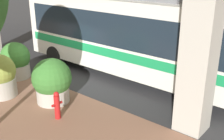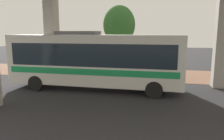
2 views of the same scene
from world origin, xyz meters
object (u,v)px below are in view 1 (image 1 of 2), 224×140
object	(u,v)px
fire_hydrant	(57,105)
planter_middle	(0,76)
bus	(130,33)
planter_back	(16,61)
planter_front	(52,82)

from	to	relation	value
fire_hydrant	planter_middle	size ratio (longest dim) A/B	0.59
bus	planter_middle	size ratio (longest dim) A/B	6.50
fire_hydrant	bus	bearing A→B (deg)	5.81
planter_back	bus	bearing A→B (deg)	-47.88
planter_back	fire_hydrant	bearing A→B (deg)	-106.12
planter_middle	planter_back	xyz separation A→B (m)	(1.51, 1.26, -0.03)
bus	planter_front	world-z (taller)	bus
bus	planter_middle	world-z (taller)	bus
fire_hydrant	planter_middle	bearing A→B (deg)	94.60
bus	planter_front	size ratio (longest dim) A/B	6.47
bus	fire_hydrant	distance (m)	5.03
planter_front	planter_back	bearing A→B (deg)	80.68
planter_middle	fire_hydrant	bearing A→B (deg)	-85.40
fire_hydrant	planter_front	xyz separation A→B (m)	(0.73, 1.12, 0.33)
planter_middle	planter_back	distance (m)	1.96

